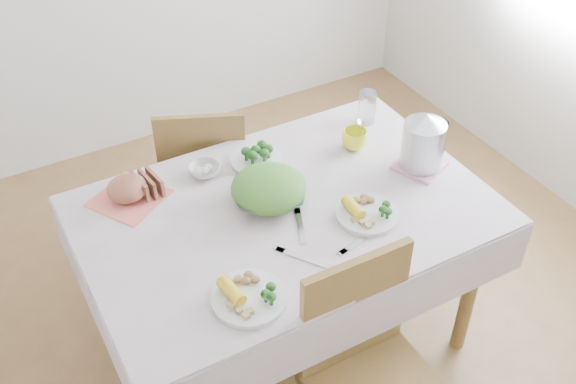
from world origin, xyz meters
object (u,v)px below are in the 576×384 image
dinner_plate_left (249,298)px  yellow_mug (355,139)px  chair_far (206,170)px  salad_bowl (269,195)px  dinner_plate_right (367,214)px  electric_kettle (423,142)px  dining_table (286,281)px

dinner_plate_left → yellow_mug: 0.93m
chair_far → dinner_plate_left: 1.14m
salad_bowl → yellow_mug: yellow_mug is taller
chair_far → dinner_plate_left: bearing=98.4°
yellow_mug → dinner_plate_right: bearing=-117.3°
dinner_plate_left → dinner_plate_right: same height
dinner_plate_right → electric_kettle: 0.40m
chair_far → electric_kettle: 1.07m
chair_far → yellow_mug: bearing=155.3°
yellow_mug → dinner_plate_left: bearing=-144.7°
dining_table → dinner_plate_left: size_ratio=5.70×
dining_table → electric_kettle: 0.78m
dining_table → salad_bowl: (-0.03, 0.07, 0.42)m
yellow_mug → electric_kettle: bearing=-57.3°
dinner_plate_right → dinner_plate_left: bearing=-164.8°
chair_far → electric_kettle: electric_kettle is taller
chair_far → dinner_plate_right: (0.27, -0.91, 0.31)m
salad_bowl → dinner_plate_left: salad_bowl is taller
salad_bowl → yellow_mug: bearing=15.9°
dinner_plate_right → yellow_mug: (0.20, 0.38, 0.03)m
dinner_plate_right → dining_table: bearing=142.7°
dining_table → dinner_plate_left: bearing=-133.9°
dining_table → dinner_plate_right: size_ratio=6.01×
dining_table → yellow_mug: (0.44, 0.20, 0.43)m
dinner_plate_left → dinner_plate_right: (0.56, 0.15, 0.00)m
dinner_plate_left → chair_far: bearing=74.6°
salad_bowl → electric_kettle: 0.64m
chair_far → salad_bowl: bearing=113.2°
dinner_plate_left → dinner_plate_right: bearing=15.2°
dining_table → chair_far: size_ratio=1.59×
dining_table → dinner_plate_left: 0.61m
dining_table → salad_bowl: 0.43m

